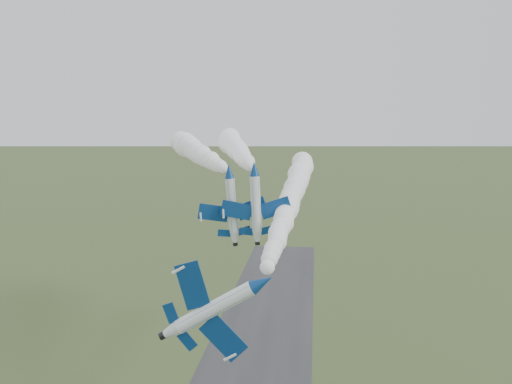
# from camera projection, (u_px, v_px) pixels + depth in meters

# --- Properties ---
(jet_lead) EXTENTS (6.07, 14.30, 10.32)m
(jet_lead) POSITION_uv_depth(u_px,v_px,m) (262.00, 283.00, 60.90)
(jet_lead) COLOR white
(smoke_trail_jet_lead) EXTENTS (5.16, 74.96, 4.98)m
(smoke_trail_jet_lead) POSITION_uv_depth(u_px,v_px,m) (291.00, 198.00, 101.12)
(smoke_trail_jet_lead) COLOR white
(jet_pair_left) EXTENTS (11.24, 13.05, 3.34)m
(jet_pair_left) POSITION_uv_depth(u_px,v_px,m) (229.00, 171.00, 90.58)
(jet_pair_left) COLOR white
(smoke_trail_jet_pair_left) EXTENTS (26.56, 65.53, 5.71)m
(smoke_trail_jet_pair_left) POSITION_uv_depth(u_px,v_px,m) (198.00, 152.00, 125.83)
(smoke_trail_jet_pair_left) COLOR white
(jet_pair_right) EXTENTS (11.39, 13.38, 3.34)m
(jet_pair_right) POSITION_uv_depth(u_px,v_px,m) (254.00, 169.00, 89.73)
(jet_pair_right) COLOR white
(smoke_trail_jet_pair_right) EXTENTS (18.43, 60.53, 5.68)m
(smoke_trail_jet_pair_right) POSITION_uv_depth(u_px,v_px,m) (237.00, 150.00, 122.58)
(smoke_trail_jet_pair_right) COLOR white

